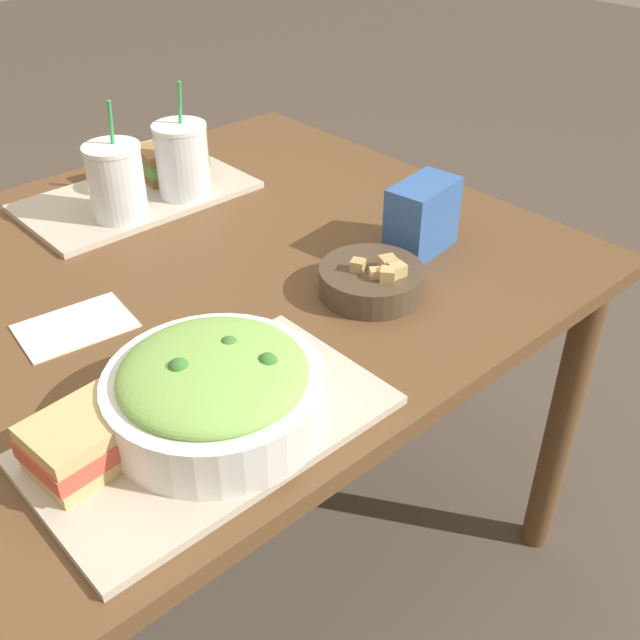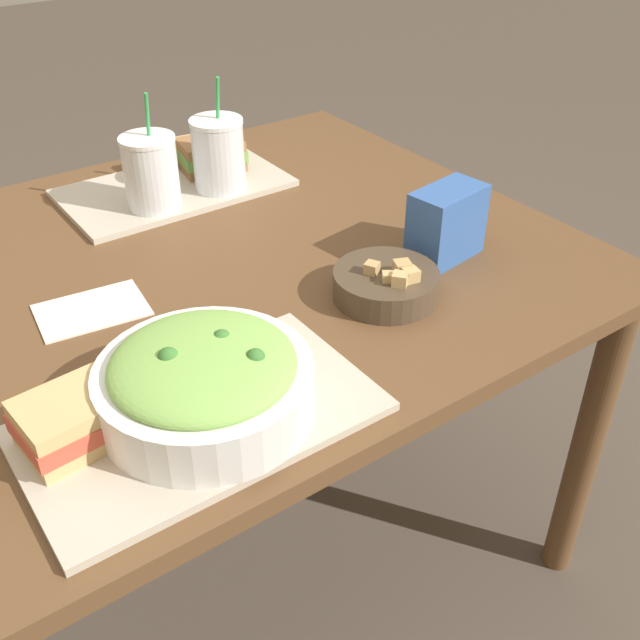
{
  "view_description": "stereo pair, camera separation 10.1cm",
  "coord_description": "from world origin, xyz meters",
  "px_view_note": "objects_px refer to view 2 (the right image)",
  "views": [
    {
      "loc": [
        -0.48,
        -0.97,
        1.39
      ],
      "look_at": [
        0.09,
        -0.35,
        0.82
      ],
      "focal_mm": 42.0,
      "sensor_mm": 36.0,
      "label": 1
    },
    {
      "loc": [
        -0.4,
        -1.03,
        1.39
      ],
      "look_at": [
        0.09,
        -0.35,
        0.82
      ],
      "focal_mm": 42.0,
      "sensor_mm": 36.0,
      "label": 2
    }
  ],
  "objects_px": {
    "salad_bowl": "(204,381)",
    "chip_bag": "(446,224)",
    "drink_cup_dark": "(151,174)",
    "sandwich_far": "(211,155)",
    "napkin_folded": "(92,310)",
    "soup_bowl": "(386,283)",
    "sandwich_near": "(73,421)",
    "baguette_near": "(129,374)",
    "drink_cup_red": "(219,156)",
    "baguette_far": "(184,149)"
  },
  "relations": [
    {
      "from": "salad_bowl",
      "to": "chip_bag",
      "type": "xyz_separation_m",
      "value": [
        0.54,
        0.13,
        0.0
      ]
    },
    {
      "from": "drink_cup_dark",
      "to": "chip_bag",
      "type": "height_order",
      "value": "drink_cup_dark"
    },
    {
      "from": "sandwich_far",
      "to": "napkin_folded",
      "type": "height_order",
      "value": "sandwich_far"
    },
    {
      "from": "salad_bowl",
      "to": "soup_bowl",
      "type": "xyz_separation_m",
      "value": [
        0.37,
        0.09,
        -0.03
      ]
    },
    {
      "from": "soup_bowl",
      "to": "sandwich_far",
      "type": "relative_size",
      "value": 1.16
    },
    {
      "from": "sandwich_near",
      "to": "chip_bag",
      "type": "distance_m",
      "value": 0.7
    },
    {
      "from": "baguette_near",
      "to": "chip_bag",
      "type": "bearing_deg",
      "value": -108.55
    },
    {
      "from": "drink_cup_red",
      "to": "napkin_folded",
      "type": "height_order",
      "value": "drink_cup_red"
    },
    {
      "from": "soup_bowl",
      "to": "baguette_far",
      "type": "relative_size",
      "value": 1.03
    },
    {
      "from": "chip_bag",
      "to": "napkin_folded",
      "type": "bearing_deg",
      "value": 152.91
    },
    {
      "from": "salad_bowl",
      "to": "baguette_far",
      "type": "xyz_separation_m",
      "value": [
        0.35,
        0.75,
        -0.02
      ]
    },
    {
      "from": "baguette_near",
      "to": "sandwich_far",
      "type": "distance_m",
      "value": 0.74
    },
    {
      "from": "baguette_far",
      "to": "napkin_folded",
      "type": "distance_m",
      "value": 0.57
    },
    {
      "from": "soup_bowl",
      "to": "drink_cup_dark",
      "type": "relative_size",
      "value": 0.77
    },
    {
      "from": "salad_bowl",
      "to": "sandwich_far",
      "type": "bearing_deg",
      "value": 60.85
    },
    {
      "from": "baguette_far",
      "to": "baguette_near",
      "type": "bearing_deg",
      "value": 154.69
    },
    {
      "from": "sandwich_far",
      "to": "baguette_far",
      "type": "bearing_deg",
      "value": 124.41
    },
    {
      "from": "baguette_near",
      "to": "drink_cup_red",
      "type": "distance_m",
      "value": 0.64
    },
    {
      "from": "sandwich_far",
      "to": "soup_bowl",
      "type": "bearing_deg",
      "value": -81.64
    },
    {
      "from": "salad_bowl",
      "to": "baguette_near",
      "type": "bearing_deg",
      "value": 124.77
    },
    {
      "from": "salad_bowl",
      "to": "soup_bowl",
      "type": "distance_m",
      "value": 0.38
    },
    {
      "from": "salad_bowl",
      "to": "drink_cup_dark",
      "type": "relative_size",
      "value": 1.24
    },
    {
      "from": "sandwich_far",
      "to": "drink_cup_red",
      "type": "bearing_deg",
      "value": -99.08
    },
    {
      "from": "sandwich_near",
      "to": "drink_cup_dark",
      "type": "xyz_separation_m",
      "value": [
        0.36,
        0.54,
        0.03
      ]
    },
    {
      "from": "soup_bowl",
      "to": "baguette_far",
      "type": "bearing_deg",
      "value": 91.83
    },
    {
      "from": "sandwich_near",
      "to": "salad_bowl",
      "type": "bearing_deg",
      "value": -21.1
    },
    {
      "from": "salad_bowl",
      "to": "soup_bowl",
      "type": "bearing_deg",
      "value": 13.62
    },
    {
      "from": "salad_bowl",
      "to": "soup_bowl",
      "type": "height_order",
      "value": "salad_bowl"
    },
    {
      "from": "sandwich_near",
      "to": "chip_bag",
      "type": "relative_size",
      "value": 0.96
    },
    {
      "from": "drink_cup_dark",
      "to": "chip_bag",
      "type": "xyz_separation_m",
      "value": [
        0.33,
        -0.45,
        -0.01
      ]
    },
    {
      "from": "sandwich_far",
      "to": "chip_bag",
      "type": "height_order",
      "value": "chip_bag"
    },
    {
      "from": "soup_bowl",
      "to": "napkin_folded",
      "type": "height_order",
      "value": "soup_bowl"
    },
    {
      "from": "drink_cup_red",
      "to": "sandwich_far",
      "type": "bearing_deg",
      "value": 71.6
    },
    {
      "from": "chip_bag",
      "to": "salad_bowl",
      "type": "bearing_deg",
      "value": -174.51
    },
    {
      "from": "baguette_far",
      "to": "drink_cup_red",
      "type": "bearing_deg",
      "value": -173.42
    },
    {
      "from": "drink_cup_red",
      "to": "soup_bowl",
      "type": "bearing_deg",
      "value": -87.48
    },
    {
      "from": "sandwich_far",
      "to": "napkin_folded",
      "type": "bearing_deg",
      "value": -129.66
    },
    {
      "from": "napkin_folded",
      "to": "sandwich_near",
      "type": "bearing_deg",
      "value": -114.08
    },
    {
      "from": "soup_bowl",
      "to": "chip_bag",
      "type": "relative_size",
      "value": 1.2
    },
    {
      "from": "soup_bowl",
      "to": "baguette_near",
      "type": "bearing_deg",
      "value": 179.75
    },
    {
      "from": "soup_bowl",
      "to": "drink_cup_dark",
      "type": "bearing_deg",
      "value": 108.57
    },
    {
      "from": "sandwich_near",
      "to": "soup_bowl",
      "type": "bearing_deg",
      "value": -0.45
    },
    {
      "from": "sandwich_far",
      "to": "baguette_near",
      "type": "bearing_deg",
      "value": -117.64
    },
    {
      "from": "salad_bowl",
      "to": "baguette_near",
      "type": "xyz_separation_m",
      "value": [
        -0.06,
        0.09,
        -0.02
      ]
    },
    {
      "from": "sandwich_far",
      "to": "chip_bag",
      "type": "distance_m",
      "value": 0.57
    },
    {
      "from": "drink_cup_dark",
      "to": "chip_bag",
      "type": "relative_size",
      "value": 1.56
    },
    {
      "from": "drink_cup_dark",
      "to": "napkin_folded",
      "type": "relative_size",
      "value": 1.24
    },
    {
      "from": "soup_bowl",
      "to": "drink_cup_red",
      "type": "relative_size",
      "value": 0.76
    },
    {
      "from": "baguette_near",
      "to": "soup_bowl",
      "type": "bearing_deg",
      "value": -112.8
    },
    {
      "from": "sandwich_far",
      "to": "baguette_far",
      "type": "relative_size",
      "value": 0.89
    }
  ]
}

